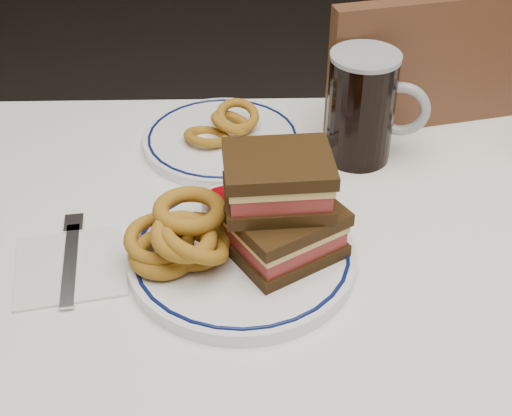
{
  "coord_description": "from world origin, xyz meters",
  "views": [
    {
      "loc": [
        -0.12,
        -0.68,
        1.35
      ],
      "look_at": [
        -0.11,
        0.01,
        0.83
      ],
      "focal_mm": 50.0,
      "sensor_mm": 36.0,
      "label": 1
    }
  ],
  "objects_px": {
    "chair_far": "(405,187)",
    "reuben_sandwich": "(282,207)",
    "beer_mug": "(363,107)",
    "far_plate": "(223,140)",
    "main_plate": "(242,255)"
  },
  "relations": [
    {
      "from": "chair_far",
      "to": "reuben_sandwich",
      "type": "distance_m",
      "value": 0.63
    },
    {
      "from": "chair_far",
      "to": "beer_mug",
      "type": "height_order",
      "value": "chair_far"
    },
    {
      "from": "chair_far",
      "to": "beer_mug",
      "type": "distance_m",
      "value": 0.42
    },
    {
      "from": "beer_mug",
      "to": "far_plate",
      "type": "xyz_separation_m",
      "value": [
        -0.21,
        0.04,
        -0.08
      ]
    },
    {
      "from": "main_plate",
      "to": "reuben_sandwich",
      "type": "height_order",
      "value": "reuben_sandwich"
    },
    {
      "from": "chair_far",
      "to": "main_plate",
      "type": "relative_size",
      "value": 3.34
    },
    {
      "from": "chair_far",
      "to": "reuben_sandwich",
      "type": "height_order",
      "value": "chair_far"
    },
    {
      "from": "reuben_sandwich",
      "to": "far_plate",
      "type": "xyz_separation_m",
      "value": [
        -0.08,
        0.28,
        -0.08
      ]
    },
    {
      "from": "beer_mug",
      "to": "reuben_sandwich",
      "type": "bearing_deg",
      "value": -119.0
    },
    {
      "from": "beer_mug",
      "to": "far_plate",
      "type": "height_order",
      "value": "beer_mug"
    },
    {
      "from": "chair_far",
      "to": "reuben_sandwich",
      "type": "xyz_separation_m",
      "value": [
        -0.28,
        -0.47,
        0.31
      ]
    },
    {
      "from": "reuben_sandwich",
      "to": "main_plate",
      "type": "bearing_deg",
      "value": -175.92
    },
    {
      "from": "main_plate",
      "to": "far_plate",
      "type": "relative_size",
      "value": 1.16
    },
    {
      "from": "beer_mug",
      "to": "far_plate",
      "type": "distance_m",
      "value": 0.23
    },
    {
      "from": "chair_far",
      "to": "far_plate",
      "type": "distance_m",
      "value": 0.47
    }
  ]
}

